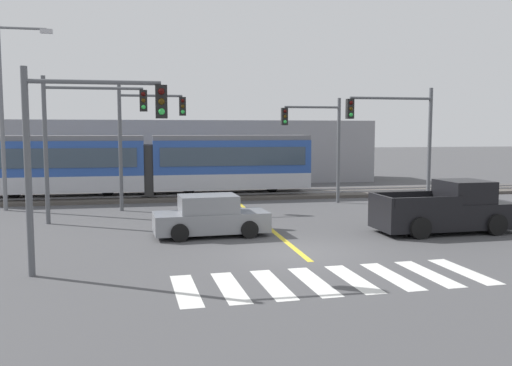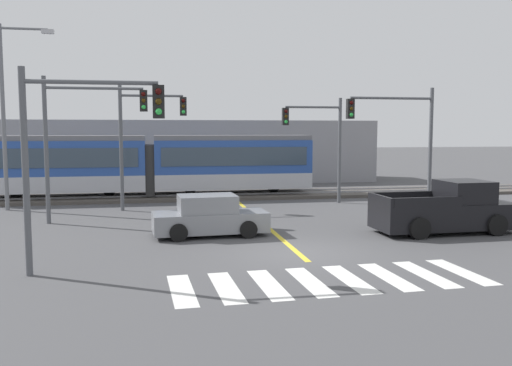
{
  "view_description": "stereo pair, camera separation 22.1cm",
  "coord_description": "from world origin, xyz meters",
  "px_view_note": "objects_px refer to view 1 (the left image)",
  "views": [
    {
      "loc": [
        -4.67,
        -16.38,
        3.9
      ],
      "look_at": [
        -0.09,
        6.75,
        1.6
      ],
      "focal_mm": 38.0,
      "sensor_mm": 36.0,
      "label": 1
    },
    {
      "loc": [
        -4.45,
        -16.42,
        3.9
      ],
      "look_at": [
        -0.09,
        6.75,
        1.6
      ],
      "focal_mm": 38.0,
      "sensor_mm": 36.0,
      "label": 2
    }
  ],
  "objects_px": {
    "traffic_light_mid_right": "(401,130)",
    "traffic_light_far_right": "(319,135)",
    "pickup_truck": "(447,210)",
    "street_lamp_west": "(7,105)",
    "traffic_light_mid_left": "(81,126)",
    "sedan_crossing": "(210,217)",
    "traffic_light_far_left": "(142,129)",
    "light_rail_tram": "(148,163)",
    "traffic_light_near_left": "(79,137)"
  },
  "relations": [
    {
      "from": "traffic_light_mid_right",
      "to": "traffic_light_far_right",
      "type": "xyz_separation_m",
      "value": [
        -2.67,
        4.13,
        -0.23
      ]
    },
    {
      "from": "pickup_truck",
      "to": "street_lamp_west",
      "type": "height_order",
      "value": "street_lamp_west"
    },
    {
      "from": "traffic_light_mid_left",
      "to": "sedan_crossing",
      "type": "bearing_deg",
      "value": -37.75
    },
    {
      "from": "sedan_crossing",
      "to": "traffic_light_far_left",
      "type": "xyz_separation_m",
      "value": [
        -2.49,
        7.05,
        3.26
      ]
    },
    {
      "from": "traffic_light_mid_left",
      "to": "street_lamp_west",
      "type": "bearing_deg",
      "value": 131.54
    },
    {
      "from": "pickup_truck",
      "to": "traffic_light_mid_right",
      "type": "distance_m",
      "value": 5.68
    },
    {
      "from": "light_rail_tram",
      "to": "street_lamp_west",
      "type": "bearing_deg",
      "value": -153.38
    },
    {
      "from": "light_rail_tram",
      "to": "traffic_light_far_right",
      "type": "xyz_separation_m",
      "value": [
        8.91,
        -3.74,
        1.61
      ]
    },
    {
      "from": "light_rail_tram",
      "to": "traffic_light_near_left",
      "type": "relative_size",
      "value": 3.33
    },
    {
      "from": "traffic_light_mid_right",
      "to": "traffic_light_far_right",
      "type": "relative_size",
      "value": 1.05
    },
    {
      "from": "pickup_truck",
      "to": "street_lamp_west",
      "type": "distance_m",
      "value": 20.6
    },
    {
      "from": "pickup_truck",
      "to": "street_lamp_west",
      "type": "xyz_separation_m",
      "value": [
        -17.87,
        9.32,
        4.26
      ]
    },
    {
      "from": "traffic_light_far_right",
      "to": "street_lamp_west",
      "type": "distance_m",
      "value": 15.62
    },
    {
      "from": "street_lamp_west",
      "to": "traffic_light_mid_right",
      "type": "bearing_deg",
      "value": -14.0
    },
    {
      "from": "traffic_light_mid_left",
      "to": "traffic_light_far_right",
      "type": "bearing_deg",
      "value": 19.03
    },
    {
      "from": "traffic_light_mid_right",
      "to": "traffic_light_far_right",
      "type": "bearing_deg",
      "value": 122.89
    },
    {
      "from": "traffic_light_near_left",
      "to": "traffic_light_mid_right",
      "type": "bearing_deg",
      "value": 32.15
    },
    {
      "from": "traffic_light_far_right",
      "to": "traffic_light_far_left",
      "type": "bearing_deg",
      "value": -175.06
    },
    {
      "from": "traffic_light_far_right",
      "to": "traffic_light_mid_left",
      "type": "xyz_separation_m",
      "value": [
        -11.63,
        -4.01,
        0.4
      ]
    },
    {
      "from": "sedan_crossing",
      "to": "street_lamp_west",
      "type": "relative_size",
      "value": 0.48
    },
    {
      "from": "traffic_light_mid_right",
      "to": "traffic_light_near_left",
      "type": "bearing_deg",
      "value": -147.85
    },
    {
      "from": "traffic_light_far_left",
      "to": "traffic_light_mid_left",
      "type": "distance_m",
      "value": 4.05
    },
    {
      "from": "light_rail_tram",
      "to": "street_lamp_west",
      "type": "relative_size",
      "value": 2.07
    },
    {
      "from": "traffic_light_far_left",
      "to": "sedan_crossing",
      "type": "bearing_deg",
      "value": -70.56
    },
    {
      "from": "pickup_truck",
      "to": "traffic_light_mid_right",
      "type": "bearing_deg",
      "value": 85.82
    },
    {
      "from": "traffic_light_far_right",
      "to": "traffic_light_mid_right",
      "type": "bearing_deg",
      "value": -57.11
    },
    {
      "from": "traffic_light_mid_right",
      "to": "traffic_light_near_left",
      "type": "distance_m",
      "value": 15.79
    },
    {
      "from": "traffic_light_mid_right",
      "to": "street_lamp_west",
      "type": "bearing_deg",
      "value": 166.0
    },
    {
      "from": "traffic_light_mid_left",
      "to": "traffic_light_far_left",
      "type": "bearing_deg",
      "value": 52.59
    },
    {
      "from": "traffic_light_far_right",
      "to": "traffic_light_mid_left",
      "type": "relative_size",
      "value": 0.92
    },
    {
      "from": "light_rail_tram",
      "to": "sedan_crossing",
      "type": "distance_m",
      "value": 11.87
    },
    {
      "from": "pickup_truck",
      "to": "traffic_light_mid_left",
      "type": "distance_m",
      "value": 15.13
    },
    {
      "from": "traffic_light_mid_left",
      "to": "street_lamp_west",
      "type": "relative_size",
      "value": 0.68
    },
    {
      "from": "traffic_light_far_right",
      "to": "traffic_light_mid_left",
      "type": "bearing_deg",
      "value": -160.97
    },
    {
      "from": "traffic_light_mid_right",
      "to": "traffic_light_far_left",
      "type": "bearing_deg",
      "value": 164.26
    },
    {
      "from": "sedan_crossing",
      "to": "traffic_light_near_left",
      "type": "xyz_separation_m",
      "value": [
        -4.02,
        -4.69,
        3.01
      ]
    },
    {
      "from": "traffic_light_far_left",
      "to": "street_lamp_west",
      "type": "xyz_separation_m",
      "value": [
        -6.38,
        1.2,
        1.15
      ]
    },
    {
      "from": "light_rail_tram",
      "to": "pickup_truck",
      "type": "relative_size",
      "value": 3.4
    },
    {
      "from": "traffic_light_near_left",
      "to": "traffic_light_far_left",
      "type": "height_order",
      "value": "traffic_light_far_left"
    },
    {
      "from": "traffic_light_near_left",
      "to": "traffic_light_far_right",
      "type": "bearing_deg",
      "value": 49.51
    },
    {
      "from": "traffic_light_mid_right",
      "to": "traffic_light_far_left",
      "type": "height_order",
      "value": "traffic_light_far_left"
    },
    {
      "from": "sedan_crossing",
      "to": "pickup_truck",
      "type": "height_order",
      "value": "pickup_truck"
    },
    {
      "from": "pickup_truck",
      "to": "traffic_light_near_left",
      "type": "relative_size",
      "value": 0.98
    },
    {
      "from": "traffic_light_mid_right",
      "to": "traffic_light_far_left",
      "type": "distance_m",
      "value": 12.3
    },
    {
      "from": "pickup_truck",
      "to": "sedan_crossing",
      "type": "bearing_deg",
      "value": 173.22
    },
    {
      "from": "light_rail_tram",
      "to": "traffic_light_mid_left",
      "type": "bearing_deg",
      "value": -109.31
    },
    {
      "from": "traffic_light_near_left",
      "to": "traffic_light_mid_left",
      "type": "bearing_deg",
      "value": 96.21
    },
    {
      "from": "sedan_crossing",
      "to": "traffic_light_near_left",
      "type": "bearing_deg",
      "value": -130.62
    },
    {
      "from": "traffic_light_far_left",
      "to": "traffic_light_mid_left",
      "type": "bearing_deg",
      "value": -127.41
    },
    {
      "from": "traffic_light_far_right",
      "to": "traffic_light_near_left",
      "type": "xyz_separation_m",
      "value": [
        -10.7,
        -12.53,
        0.05
      ]
    }
  ]
}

